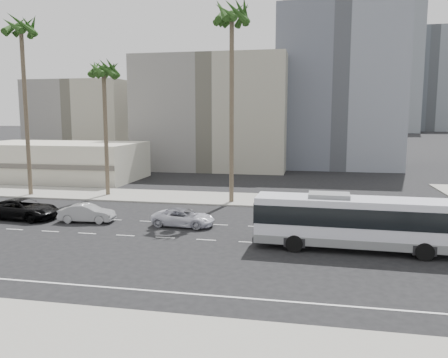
% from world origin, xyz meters
% --- Properties ---
extents(ground, '(700.00, 700.00, 0.00)m').
position_xyz_m(ground, '(0.00, 0.00, 0.00)').
color(ground, black).
rests_on(ground, ground).
extents(sidewalk_north, '(120.00, 7.00, 0.15)m').
position_xyz_m(sidewalk_north, '(0.00, 15.50, 0.07)').
color(sidewalk_north, gray).
rests_on(sidewalk_north, ground).
extents(commercial_low, '(22.00, 12.16, 5.00)m').
position_xyz_m(commercial_low, '(-30.00, 25.99, 2.50)').
color(commercial_low, beige).
rests_on(commercial_low, ground).
extents(midrise_beige_west, '(24.00, 18.00, 18.00)m').
position_xyz_m(midrise_beige_west, '(-12.00, 45.00, 9.00)').
color(midrise_beige_west, gray).
rests_on(midrise_beige_west, ground).
extents(midrise_gray_center, '(20.00, 20.00, 26.00)m').
position_xyz_m(midrise_gray_center, '(8.00, 52.00, 13.00)').
color(midrise_gray_center, slate).
rests_on(midrise_gray_center, ground).
extents(midrise_beige_far, '(18.00, 16.00, 15.00)m').
position_xyz_m(midrise_beige_far, '(-38.00, 50.00, 7.50)').
color(midrise_beige_far, gray).
rests_on(midrise_beige_far, ground).
extents(civic_tower, '(42.00, 42.00, 129.00)m').
position_xyz_m(civic_tower, '(-2.00, 250.00, 38.83)').
color(civic_tower, silver).
rests_on(civic_tower, ground).
extents(highrise_right, '(26.00, 26.00, 70.00)m').
position_xyz_m(highrise_right, '(45.00, 230.00, 35.00)').
color(highrise_right, '#575E66').
rests_on(highrise_right, ground).
extents(highrise_far, '(22.00, 22.00, 60.00)m').
position_xyz_m(highrise_far, '(70.00, 260.00, 30.00)').
color(highrise_far, '#575E66').
rests_on(highrise_far, ground).
extents(city_bus, '(12.72, 3.23, 3.63)m').
position_xyz_m(city_bus, '(6.86, -0.35, 1.91)').
color(city_bus, silver).
rests_on(city_bus, ground).
extents(car_a, '(2.58, 5.04, 1.36)m').
position_xyz_m(car_a, '(-5.68, 3.59, 0.68)').
color(car_a, silver).
rests_on(car_a, ground).
extents(car_b, '(1.99, 4.57, 1.46)m').
position_xyz_m(car_b, '(-13.77, 3.38, 0.73)').
color(car_b, '#999A9C').
rests_on(car_b, ground).
extents(car_c, '(3.25, 6.30, 1.70)m').
position_xyz_m(car_c, '(-19.59, 3.36, 0.85)').
color(car_c, black).
rests_on(car_c, ground).
extents(palm_near, '(5.74, 5.74, 19.31)m').
position_xyz_m(palm_near, '(-3.70, 13.70, 17.49)').
color(palm_near, brown).
rests_on(palm_near, ground).
extents(palm_mid, '(4.68, 4.68, 14.46)m').
position_xyz_m(palm_mid, '(-17.57, 15.06, 13.01)').
color(palm_mid, brown).
rests_on(palm_mid, ground).
extents(palm_far, '(5.51, 5.51, 18.92)m').
position_xyz_m(palm_far, '(-25.85, 13.53, 17.19)').
color(palm_far, brown).
rests_on(palm_far, ground).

